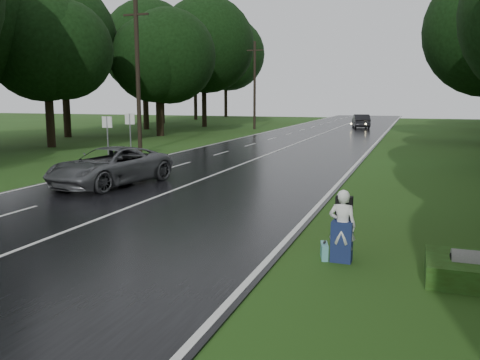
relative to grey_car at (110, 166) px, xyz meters
name	(u,v)px	position (x,y,z in m)	size (l,w,h in m)	color
ground	(41,242)	(3.00, -7.57, -0.81)	(160.00, 160.00, 0.00)	#224614
road	(266,155)	(3.00, 12.43, -0.79)	(12.00, 140.00, 0.04)	black
lane_center	(266,155)	(3.00, 12.43, -0.77)	(0.12, 140.00, 0.01)	silver
grey_car	(110,166)	(0.00, 0.00, 0.00)	(2.56, 5.54, 1.54)	#494B4E
far_car	(361,121)	(5.64, 41.88, 0.02)	(1.68, 4.81, 1.59)	black
hitchhiker	(342,228)	(10.33, -6.55, -0.05)	(0.60, 0.54, 1.63)	silver
suitcase	(324,251)	(9.94, -6.47, -0.63)	(0.14, 0.50, 0.35)	#539E9F
utility_pole_mid	(140,152)	(-5.50, 11.71, -0.81)	(1.80, 0.28, 9.75)	black
utility_pole_far	(254,129)	(-5.50, 36.59, -0.81)	(1.80, 0.28, 9.61)	black
road_sign_a	(109,163)	(-4.20, 6.12, -0.81)	(0.61, 0.10, 2.56)	white
road_sign_b	(131,158)	(-4.20, 8.44, -0.81)	(0.63, 0.10, 2.64)	white
tree_left_d	(52,147)	(-13.25, 12.39, -0.81)	(8.11, 8.11, 12.67)	black
tree_left_e	(160,136)	(-10.86, 24.45, -0.81)	(7.77, 7.77, 12.13)	black
tree_left_f	(204,127)	(-12.70, 39.10, -0.81)	(10.47, 10.47, 16.36)	black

